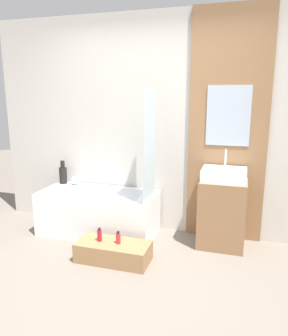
% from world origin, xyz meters
% --- Properties ---
extents(ground_plane, '(12.00, 12.00, 0.00)m').
position_xyz_m(ground_plane, '(0.00, 0.00, 0.00)').
color(ground_plane, slate).
extents(wall_tiled_back, '(4.20, 0.06, 2.60)m').
position_xyz_m(wall_tiled_back, '(0.00, 1.58, 1.30)').
color(wall_tiled_back, beige).
rests_on(wall_tiled_back, ground_plane).
extents(wall_wood_accent, '(0.87, 0.04, 2.60)m').
position_xyz_m(wall_wood_accent, '(0.85, 1.53, 1.31)').
color(wall_wood_accent, '#8E6642').
rests_on(wall_wood_accent, ground_plane).
extents(bathtub, '(1.40, 0.65, 0.52)m').
position_xyz_m(bathtub, '(-0.61, 1.20, 0.26)').
color(bathtub, white).
rests_on(bathtub, ground_plane).
extents(glass_shower_screen, '(0.01, 0.45, 1.22)m').
position_xyz_m(glass_shower_screen, '(0.06, 1.12, 1.13)').
color(glass_shower_screen, silver).
rests_on(glass_shower_screen, bathtub).
extents(wooden_step_bench, '(0.75, 0.34, 0.20)m').
position_xyz_m(wooden_step_bench, '(-0.17, 0.61, 0.10)').
color(wooden_step_bench, '#997047').
rests_on(wooden_step_bench, ground_plane).
extents(vanity_cabinet, '(0.50, 0.43, 0.76)m').
position_xyz_m(vanity_cabinet, '(0.85, 1.30, 0.38)').
color(vanity_cabinet, '#8E6642').
rests_on(vanity_cabinet, ground_plane).
extents(sink, '(0.47, 0.38, 0.32)m').
position_xyz_m(sink, '(0.85, 1.30, 0.82)').
color(sink, white).
rests_on(sink, vanity_cabinet).
extents(vase_tall_dark, '(0.10, 0.10, 0.30)m').
position_xyz_m(vase_tall_dark, '(-1.21, 1.43, 0.65)').
color(vase_tall_dark, black).
rests_on(vase_tall_dark, bathtub).
extents(vase_round_light, '(0.11, 0.11, 0.11)m').
position_xyz_m(vase_round_light, '(-1.03, 1.43, 0.58)').
color(vase_round_light, silver).
rests_on(vase_round_light, bathtub).
extents(bottle_soap_primary, '(0.05, 0.05, 0.14)m').
position_xyz_m(bottle_soap_primary, '(-0.32, 0.61, 0.26)').
color(bottle_soap_primary, '#B21928').
rests_on(bottle_soap_primary, wooden_step_bench).
extents(bottle_soap_secondary, '(0.05, 0.05, 0.13)m').
position_xyz_m(bottle_soap_secondary, '(-0.12, 0.61, 0.26)').
color(bottle_soap_secondary, red).
rests_on(bottle_soap_secondary, wooden_step_bench).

